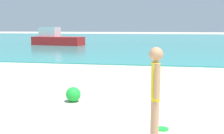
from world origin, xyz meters
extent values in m
cube|color=teal|center=(0.00, 43.03, 0.03)|extent=(160.00, 60.00, 0.06)
cylinder|color=tan|center=(1.45, 3.31, 0.41)|extent=(0.11, 0.11, 0.83)
cylinder|color=tan|center=(1.48, 3.16, 0.41)|extent=(0.11, 0.11, 0.83)
cube|color=yellow|center=(1.47, 3.24, 1.14)|extent=(0.15, 0.21, 0.62)
sphere|color=tan|center=(1.47, 3.24, 1.58)|extent=(0.22, 0.22, 0.22)
cylinder|color=tan|center=(1.44, 3.39, 1.17)|extent=(0.08, 0.08, 0.55)
cylinder|color=tan|center=(1.49, 3.08, 1.17)|extent=(0.08, 0.08, 0.55)
cylinder|color=green|center=(1.59, 4.16, 0.01)|extent=(0.24, 0.24, 0.03)
cube|color=red|center=(-9.41, 26.66, 0.50)|extent=(5.74, 2.73, 0.88)
cube|color=silver|center=(-10.38, 26.84, 1.44)|extent=(2.17, 1.57, 0.99)
sphere|color=green|center=(-0.78, 5.80, 0.20)|extent=(0.40, 0.40, 0.40)
camera|label=1|loc=(1.59, -1.16, 2.00)|focal=44.70mm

